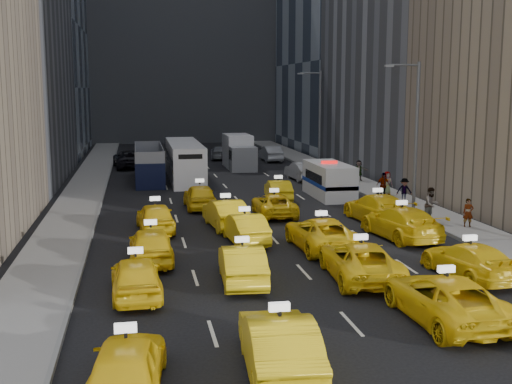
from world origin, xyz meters
The scene contains 39 objects.
ground centered at (0.00, 0.00, 0.00)m, with size 160.00×160.00×0.00m, color black.
sidewalk_west centered at (-10.50, 25.00, 0.07)m, with size 3.00×90.00×0.15m, color gray.
sidewalk_east centered at (10.50, 25.00, 0.07)m, with size 3.00×90.00×0.15m, color gray.
curb_west centered at (-9.05, 25.00, 0.09)m, with size 0.15×90.00×0.18m, color slate.
curb_east centered at (9.05, 25.00, 0.09)m, with size 0.15×90.00×0.18m, color slate.
streetlight_near centered at (9.18, 12.00, 4.92)m, with size 2.15×0.22×9.00m.
streetlight_far centered at (9.18, 32.00, 4.92)m, with size 2.15×0.22×9.00m.
taxi_0 centered at (-7.04, -7.59, 0.75)m, with size 1.78×4.42×1.51m, color yellow.
taxi_1 centered at (-3.11, -7.18, 0.83)m, with size 1.75×5.01×1.65m, color yellow.
taxi_2 centered at (3.07, -4.28, 0.76)m, with size 2.53×5.48×1.52m, color yellow.
taxi_4 centered at (-6.80, 0.06, 0.75)m, with size 1.78×4.42×1.51m, color yellow.
taxi_5 centered at (-2.75, 1.03, 0.76)m, with size 1.60×4.59×1.51m, color yellow.
taxi_6 centered at (1.94, 0.64, 0.75)m, with size 2.48×5.37×1.49m, color yellow.
taxi_7 centered at (6.27, 0.02, 0.71)m, with size 1.98×4.88×1.42m, color yellow.
taxi_8 centered at (-6.16, 4.63, 0.79)m, with size 1.86×4.62×1.57m, color yellow.
taxi_9 centered at (-1.56, 7.51, 0.73)m, with size 1.55×4.44×1.46m, color yellow.
taxi_10 centered at (1.78, 5.61, 0.75)m, with size 2.48×5.38×1.49m, color yellow.
taxi_11 centered at (6.33, 6.89, 0.81)m, with size 2.28×5.60×1.63m, color yellow.
taxi_12 centered at (-5.78, 10.80, 0.77)m, with size 1.83×4.55×1.55m, color yellow.
taxi_13 centered at (-2.01, 11.04, 0.78)m, with size 1.65×4.73×1.56m, color yellow.
taxi_14 centered at (1.27, 13.76, 0.66)m, with size 2.19×4.76×1.32m, color yellow.
taxi_15 centered at (6.60, 10.85, 0.82)m, with size 2.28×5.62×1.63m, color yellow.
taxi_16 centered at (-2.82, 16.95, 0.78)m, with size 1.84×4.57×1.56m, color yellow.
taxi_17 centered at (2.70, 19.01, 0.68)m, with size 1.45×4.15×1.37m, color yellow.
nypd_van centered at (6.43, 19.59, 1.15)m, with size 2.66×6.03×2.53m.
double_decker centered at (-5.71, 29.69, 1.40)m, with size 2.91×9.89×2.84m.
city_bus centered at (-2.81, 29.91, 1.54)m, with size 4.00×12.25×3.11m.
box_truck centered at (2.85, 36.83, 1.54)m, with size 2.49×6.89×3.13m.
misc_car_0 centered at (6.66, 28.06, 0.75)m, with size 1.59×4.55×1.50m, color #96999D.
misc_car_1 centered at (-7.36, 39.16, 0.84)m, with size 2.77×6.02×1.67m, color black.
misc_car_2 centered at (2.08, 44.94, 0.70)m, with size 1.95×4.80×1.39m, color gray.
misc_car_3 centered at (-2.05, 45.76, 0.83)m, with size 1.96×4.87×1.66m, color black.
misc_car_4 centered at (7.05, 42.18, 0.79)m, with size 1.67×4.78×1.57m, color #A4A8AC.
pedestrian_0 centered at (10.72, 8.22, 0.91)m, with size 0.56×0.37×1.53m, color gray.
pedestrian_1 centered at (9.42, 9.94, 1.10)m, with size 0.93×0.51×1.90m, color gray.
pedestrian_2 centered at (10.40, 15.88, 0.94)m, with size 1.02×0.42×1.58m, color gray.
pedestrian_3 centered at (9.71, 17.83, 1.01)m, with size 1.01×0.46×1.72m, color gray.
pedestrian_4 centered at (10.49, 19.03, 0.96)m, with size 0.79×0.43×1.63m, color gray.
pedestrian_5 centered at (10.86, 25.91, 0.97)m, with size 1.51×0.44×1.63m, color gray.
Camera 1 is at (-6.64, -22.81, 7.51)m, focal length 45.00 mm.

